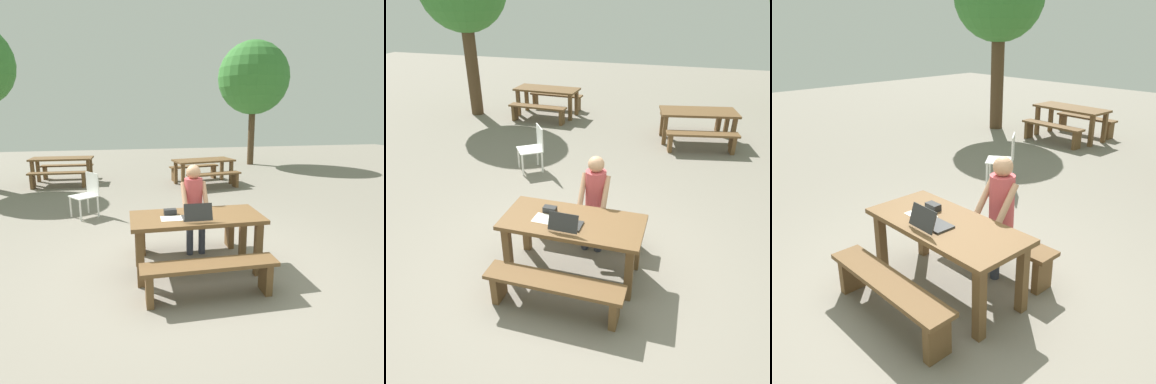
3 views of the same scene
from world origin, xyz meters
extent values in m
plane|color=gray|center=(0.00, 0.00, 0.00)|extent=(30.00, 30.00, 0.00)
cube|color=brown|center=(0.00, 0.00, 0.73)|extent=(1.67, 0.77, 0.05)
cube|color=brown|center=(-0.74, -0.28, 0.35)|extent=(0.09, 0.09, 0.71)
cube|color=brown|center=(0.74, -0.28, 0.35)|extent=(0.09, 0.09, 0.71)
cube|color=brown|center=(-0.74, 0.28, 0.35)|extent=(0.09, 0.09, 0.71)
cube|color=brown|center=(0.74, 0.28, 0.35)|extent=(0.09, 0.09, 0.71)
cube|color=brown|center=(0.00, -0.69, 0.40)|extent=(1.54, 0.30, 0.05)
cube|color=brown|center=(-0.67, -0.69, 0.19)|extent=(0.08, 0.24, 0.38)
cube|color=brown|center=(0.67, -0.69, 0.19)|extent=(0.08, 0.24, 0.38)
cube|color=brown|center=(0.00, 0.69, 0.40)|extent=(1.54, 0.30, 0.05)
cube|color=brown|center=(-0.67, 0.69, 0.19)|extent=(0.08, 0.24, 0.38)
cube|color=brown|center=(0.67, 0.69, 0.19)|extent=(0.08, 0.24, 0.38)
cube|color=#2D2D2D|center=(-0.03, -0.11, 0.77)|extent=(0.35, 0.22, 0.02)
cube|color=#2D2D2D|center=(-0.03, -0.25, 0.88)|extent=(0.34, 0.09, 0.20)
cube|color=#0F1933|center=(-0.03, -0.25, 0.88)|extent=(0.32, 0.07, 0.19)
cube|color=black|center=(-0.32, 0.11, 0.79)|extent=(0.16, 0.09, 0.07)
cube|color=white|center=(-0.31, -0.06, 0.76)|extent=(0.30, 0.22, 0.00)
cylinder|color=#333847|center=(0.01, 0.51, 0.21)|extent=(0.10, 0.10, 0.42)
cylinder|color=#333847|center=(0.19, 0.51, 0.21)|extent=(0.10, 0.10, 0.42)
cube|color=#333847|center=(0.10, 0.60, 0.46)|extent=(0.28, 0.28, 0.12)
cylinder|color=#C64C51|center=(0.10, 0.69, 0.80)|extent=(0.27, 0.27, 0.60)
cylinder|color=tan|center=(-0.05, 0.59, 0.85)|extent=(0.07, 0.32, 0.41)
cylinder|color=tan|center=(0.25, 0.59, 0.85)|extent=(0.07, 0.32, 0.41)
sphere|color=tan|center=(0.10, 0.69, 1.19)|extent=(0.21, 0.21, 0.21)
cube|color=white|center=(-1.70, 2.68, 0.43)|extent=(0.61, 0.61, 0.02)
cube|color=white|center=(-1.53, 2.81, 0.65)|extent=(0.27, 0.37, 0.43)
cylinder|color=white|center=(-1.96, 2.73, 0.21)|extent=(0.04, 0.04, 0.42)
cylinder|color=white|center=(-1.74, 2.42, 0.21)|extent=(0.04, 0.04, 0.42)
cylinder|color=white|center=(-1.65, 2.95, 0.21)|extent=(0.04, 0.04, 0.42)
cylinder|color=white|center=(-1.43, 2.64, 0.21)|extent=(0.04, 0.04, 0.42)
cube|color=brown|center=(1.34, 5.28, 0.69)|extent=(1.81, 1.09, 0.05)
cube|color=brown|center=(0.66, 4.85, 0.33)|extent=(0.11, 0.11, 0.66)
cube|color=brown|center=(2.12, 5.13, 0.33)|extent=(0.11, 0.11, 0.66)
cube|color=brown|center=(0.55, 5.43, 0.33)|extent=(0.11, 0.11, 0.66)
cube|color=brown|center=(2.01, 5.71, 0.33)|extent=(0.11, 0.11, 0.66)
cube|color=brown|center=(1.47, 4.59, 0.41)|extent=(1.55, 0.58, 0.05)
cube|color=brown|center=(0.82, 4.47, 0.19)|extent=(0.12, 0.25, 0.39)
cube|color=brown|center=(2.12, 4.72, 0.19)|extent=(0.12, 0.25, 0.39)
cube|color=brown|center=(1.20, 5.97, 0.41)|extent=(1.55, 0.58, 0.05)
cube|color=brown|center=(0.56, 5.85, 0.19)|extent=(0.12, 0.25, 0.39)
cube|color=brown|center=(1.85, 6.10, 0.19)|extent=(0.12, 0.25, 0.39)
cube|color=brown|center=(-2.67, 6.23, 0.72)|extent=(1.74, 0.79, 0.05)
cube|color=brown|center=(-3.43, 5.99, 0.35)|extent=(0.09, 0.09, 0.69)
cube|color=brown|center=(-1.92, 5.94, 0.35)|extent=(0.09, 0.09, 0.69)
cube|color=brown|center=(-3.42, 6.52, 0.35)|extent=(0.09, 0.09, 0.69)
cube|color=brown|center=(-1.90, 6.47, 0.35)|extent=(0.09, 0.09, 0.69)
cube|color=brown|center=(-2.69, 5.56, 0.41)|extent=(1.55, 0.35, 0.05)
cube|color=brown|center=(-3.36, 5.58, 0.19)|extent=(0.09, 0.24, 0.39)
cube|color=brown|center=(-2.02, 5.54, 0.19)|extent=(0.09, 0.24, 0.39)
cube|color=brown|center=(-2.64, 6.91, 0.41)|extent=(1.55, 0.35, 0.05)
cube|color=brown|center=(-3.32, 6.93, 0.19)|extent=(0.09, 0.24, 0.39)
cube|color=brown|center=(-1.97, 6.88, 0.19)|extent=(0.09, 0.24, 0.39)
cylinder|color=#4C3823|center=(-4.62, 5.80, 1.28)|extent=(0.33, 0.33, 2.56)
camera|label=1|loc=(-0.86, -3.98, 2.04)|focal=31.30mm
camera|label=2|loc=(1.15, -3.66, 3.18)|focal=36.07mm
camera|label=3|loc=(2.79, -2.42, 2.53)|focal=39.70mm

